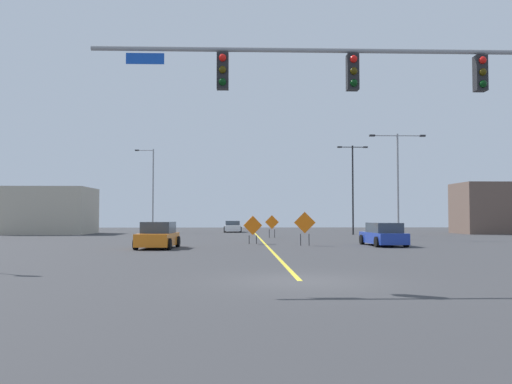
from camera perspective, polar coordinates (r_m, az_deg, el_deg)
name	(u,v)px	position (r m, az deg, el deg)	size (l,w,h in m)	color
ground	(300,281)	(15.90, 4.62, -9.25)	(141.44, 141.44, 0.00)	#38383A
road_centre_stripe	(256,234)	(55.04, -0.01, -4.43)	(0.16, 78.58, 0.01)	yellow
traffic_signal_assembly	(421,90)	(16.97, 16.88, 10.16)	(15.28, 0.44, 7.09)	gray
street_lamp_near_right	(353,183)	(54.80, 10.07, 0.96)	(3.02, 0.24, 8.82)	black
street_lamp_far_right	(152,187)	(62.55, -10.83, 0.56)	(2.14, 0.24, 9.40)	gray
street_lamp_mid_right	(398,176)	(44.86, 14.58, 1.64)	(4.51, 0.24, 8.41)	gray
construction_sign_left_shoulder	(272,223)	(46.55, 1.68, -3.29)	(1.17, 0.31, 1.92)	orange
construction_sign_right_shoulder	(253,227)	(36.28, -0.34, -3.63)	(1.26, 0.34, 1.87)	orange
construction_sign_median_near	(305,224)	(34.39, 5.11, -3.36)	(1.33, 0.34, 2.12)	orange
car_white_passing	(233,227)	(62.33, -2.46, -3.63)	(2.04, 4.42, 1.28)	white
car_blue_distant	(383,235)	(34.91, 13.16, -4.38)	(2.20, 4.64, 1.43)	#1E389E
car_orange_mid	(158,236)	(31.92, -10.20, -4.53)	(2.25, 4.14, 1.52)	orange
roadside_building_east	(503,208)	(62.88, 24.39, -1.56)	(9.53, 5.53, 5.30)	brown
roadside_building_west	(48,211)	(60.08, -20.93, -1.84)	(8.81, 6.86, 4.76)	#B2A893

